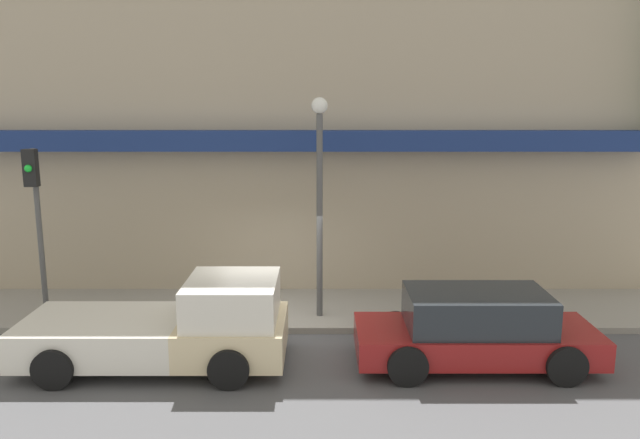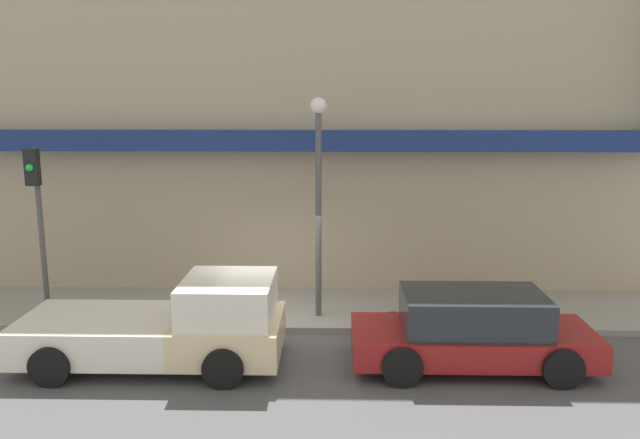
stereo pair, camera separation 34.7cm
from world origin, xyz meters
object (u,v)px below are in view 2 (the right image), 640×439
(pickup_truck, at_px, (171,326))
(fire_hydrant, at_px, (196,298))
(street_lamp, at_px, (318,180))
(parked_car, at_px, (472,331))
(traffic_light, at_px, (37,204))

(pickup_truck, relative_size, fire_hydrant, 6.68)
(street_lamp, bearing_deg, parked_car, -38.72)
(pickup_truck, xyz_separation_m, street_lamp, (2.80, 2.41, 2.53))
(pickup_truck, relative_size, street_lamp, 1.01)
(parked_car, height_order, street_lamp, street_lamp)
(fire_hydrant, height_order, street_lamp, street_lamp)
(fire_hydrant, xyz_separation_m, traffic_light, (-3.30, -0.49, 2.29))
(parked_car, relative_size, traffic_light, 1.18)
(pickup_truck, bearing_deg, street_lamp, 42.65)
(pickup_truck, relative_size, traffic_light, 1.29)
(parked_car, distance_m, street_lamp, 4.63)
(parked_car, relative_size, fire_hydrant, 6.11)
(traffic_light, bearing_deg, fire_hydrant, 8.39)
(pickup_truck, height_order, fire_hydrant, pickup_truck)
(street_lamp, relative_size, traffic_light, 1.28)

